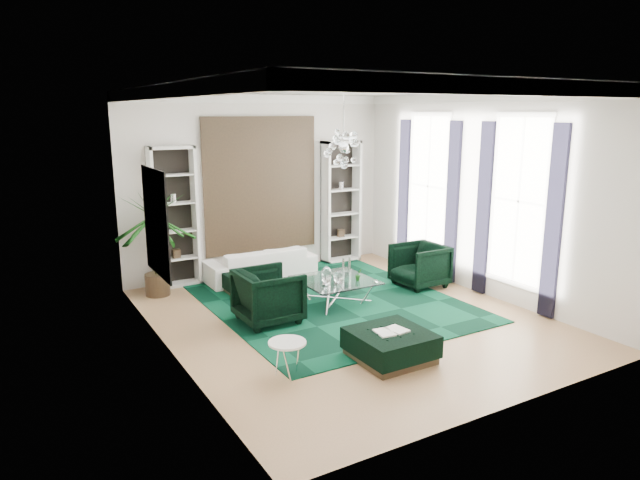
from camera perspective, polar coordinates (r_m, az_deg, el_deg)
floor at (r=9.84m, az=2.75°, el=-7.84°), size 6.00×7.00×0.02m
ceiling at (r=9.22m, az=3.01°, el=14.98°), size 6.00×7.00×0.02m
wall_back at (r=12.40m, az=-6.04°, el=5.51°), size 6.00×0.02×3.80m
wall_front at (r=6.74m, az=19.35°, el=-1.28°), size 6.00×0.02×3.80m
wall_left at (r=8.13m, az=-15.23°, el=1.31°), size 0.02×7.00×3.80m
wall_right at (r=11.25m, az=15.87°, el=4.36°), size 0.02×7.00×3.80m
crown_molding at (r=9.22m, az=3.00°, el=14.29°), size 6.00×7.00×0.18m
ceiling_medallion at (r=9.47m, az=1.98°, el=14.69°), size 0.90×0.90×0.05m
tapestry at (r=12.36m, az=-5.94°, el=5.48°), size 2.50×0.06×2.80m
shelving_left at (r=11.63m, az=-14.36°, el=2.21°), size 0.90×0.38×2.80m
shelving_right at (r=13.21m, az=2.12°, el=3.82°), size 0.90×0.38×2.80m
painting at (r=8.72m, az=-16.00°, el=1.68°), size 0.04×1.30×1.60m
window_near at (r=10.64m, az=19.27°, el=3.67°), size 0.03×1.10×2.90m
curtain_near_a at (r=10.17m, az=22.34°, el=1.60°), size 0.07×0.30×3.25m
curtain_near_b at (r=11.17m, az=16.04°, el=2.99°), size 0.07×0.30×3.25m
window_far at (r=12.32m, az=10.79°, el=5.30°), size 0.03×1.10×2.90m
curtain_far_a at (r=11.76m, az=13.10°, el=3.62°), size 0.07×0.30×3.25m
curtain_far_b at (r=12.92m, az=8.36°, el=4.62°), size 0.07×0.30×3.25m
rug at (r=10.65m, az=0.98°, el=-6.09°), size 4.20×5.00×0.02m
sofa at (r=11.99m, az=-6.02°, el=-2.37°), size 2.29×0.90×0.67m
armchair_left at (r=9.55m, az=-5.16°, el=-5.59°), size 0.99×0.97×0.90m
armchair_right at (r=11.60m, az=9.92°, el=-2.51°), size 0.95×0.92×0.87m
coffee_table at (r=10.52m, az=1.55°, el=-5.12°), size 1.29×1.29×0.44m
ottoman_side at (r=11.25m, az=-7.33°, el=-4.18°), size 0.88×0.88×0.39m
ottoman_front at (r=8.27m, az=7.05°, el=-10.43°), size 1.04×1.04×0.42m
book at (r=8.18m, az=7.09°, el=-8.99°), size 0.47×0.31×0.03m
side_table at (r=7.71m, az=-3.27°, el=-11.87°), size 0.50×0.50×0.49m
palm at (r=11.12m, az=-16.26°, el=0.91°), size 1.58×1.58×2.53m
chandelier at (r=9.79m, az=2.36°, el=9.23°), size 0.73×0.73×0.66m
table_plant at (r=10.37m, az=3.87°, el=-3.47°), size 0.12×0.10×0.22m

